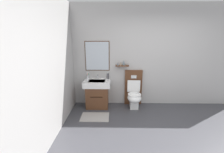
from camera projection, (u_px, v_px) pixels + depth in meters
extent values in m
cube|color=#B7B5B2|center=(156.00, 56.00, 4.18)|extent=(4.79, 0.12, 2.74)
cube|color=#4C301E|center=(97.00, 56.00, 4.14)|extent=(0.67, 0.02, 0.80)
cube|color=silver|center=(97.00, 56.00, 4.13)|extent=(0.63, 0.01, 0.76)
cube|color=#56331E|center=(122.00, 66.00, 4.12)|extent=(0.36, 0.14, 0.02)
cone|color=slate|center=(118.00, 64.00, 4.10)|extent=(0.05, 0.05, 0.08)
cone|color=gray|center=(121.00, 63.00, 4.12)|extent=(0.05, 0.05, 0.10)
cone|color=slate|center=(124.00, 63.00, 4.12)|extent=(0.07, 0.07, 0.14)
cube|color=#B7B5B2|center=(34.00, 74.00, 2.29)|extent=(0.12, 4.12, 2.74)
cube|color=#9E9993|center=(95.00, 117.00, 3.72)|extent=(0.68, 0.44, 0.01)
cube|color=#56331E|center=(97.00, 96.00, 4.23)|extent=(0.59, 0.48, 0.60)
cube|color=black|center=(96.00, 97.00, 3.97)|extent=(0.32, 0.01, 0.02)
cube|color=white|center=(97.00, 83.00, 4.13)|extent=(0.71, 0.51, 0.16)
cube|color=silver|center=(97.00, 81.00, 4.08)|extent=(0.44, 0.28, 0.03)
cylinder|color=silver|center=(98.00, 77.00, 4.29)|extent=(0.03, 0.03, 0.11)
cylinder|color=silver|center=(98.00, 75.00, 4.22)|extent=(0.02, 0.11, 0.02)
cube|color=#56331E|center=(133.00, 87.00, 4.35)|extent=(0.48, 0.10, 1.00)
cube|color=silver|center=(134.00, 77.00, 4.21)|extent=(0.15, 0.01, 0.09)
cube|color=white|center=(134.00, 102.00, 4.18)|extent=(0.22, 0.30, 0.34)
ellipsoid|color=white|center=(134.00, 98.00, 4.06)|extent=(0.37, 0.46, 0.24)
torus|color=white|center=(135.00, 94.00, 4.04)|extent=(0.35, 0.35, 0.04)
cube|color=white|center=(134.00, 86.00, 4.21)|extent=(0.35, 0.03, 0.33)
cylinder|color=silver|center=(88.00, 77.00, 4.27)|extent=(0.07, 0.07, 0.09)
cylinder|color=#33B266|center=(88.00, 75.00, 4.25)|extent=(0.04, 0.04, 0.16)
cube|color=white|center=(89.00, 73.00, 4.22)|extent=(0.02, 0.02, 0.03)
cylinder|color=#DB3847|center=(88.00, 75.00, 4.27)|extent=(0.02, 0.02, 0.15)
cube|color=white|center=(88.00, 73.00, 4.24)|extent=(0.01, 0.02, 0.03)
cylinder|color=white|center=(87.00, 75.00, 4.24)|extent=(0.03, 0.01, 0.17)
cube|color=white|center=(87.00, 72.00, 4.22)|extent=(0.02, 0.02, 0.03)
cylinder|color=#4C4C51|center=(108.00, 76.00, 4.26)|extent=(0.06, 0.06, 0.16)
cylinder|color=silver|center=(108.00, 73.00, 4.23)|extent=(0.02, 0.02, 0.04)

